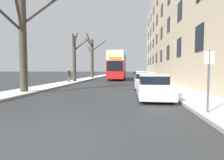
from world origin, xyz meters
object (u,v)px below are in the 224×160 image
at_px(bare_tree_left_1, 75,57).
at_px(parked_car_1, 145,81).
at_px(oncoming_van, 114,71).
at_px(street_sign_post, 208,79).
at_px(parked_car_0, 153,88).
at_px(parked_car_2, 141,78).
at_px(bare_tree_left_0, 23,34).
at_px(bare_tree_left_2, 92,57).
at_px(parked_car_3, 139,76).
at_px(double_decker_bus, 118,65).
at_px(pedestrian_left_sidewalk, 69,75).
at_px(parked_car_4, 138,75).

xyz_separation_m(bare_tree_left_1, parked_car_1, (8.61, -6.70, -2.65)).
xyz_separation_m(oncoming_van, street_sign_post, (7.55, -42.51, 0.06)).
bearing_deg(parked_car_0, parked_car_2, 90.00).
bearing_deg(parked_car_0, bare_tree_left_0, 173.03).
xyz_separation_m(bare_tree_left_2, parked_car_3, (8.67, -4.92, -3.40)).
height_order(double_decker_bus, parked_car_1, double_decker_bus).
bearing_deg(parked_car_3, street_sign_post, -86.28).
distance_m(double_decker_bus, parked_car_3, 4.55).
bearing_deg(pedestrian_left_sidewalk, double_decker_bus, 93.69).
bearing_deg(bare_tree_left_2, parked_car_4, 1.82).
height_order(parked_car_0, street_sign_post, street_sign_post).
relative_size(bare_tree_left_2, parked_car_3, 2.06).
height_order(bare_tree_left_0, pedestrian_left_sidewalk, bare_tree_left_0).
height_order(parked_car_4, pedestrian_left_sidewalk, pedestrian_left_sidewalk).
xyz_separation_m(bare_tree_left_0, parked_car_3, (8.45, 16.78, -3.38)).
relative_size(parked_car_2, parked_car_3, 1.12).
height_order(bare_tree_left_0, double_decker_bus, bare_tree_left_0).
xyz_separation_m(parked_car_2, pedestrian_left_sidewalk, (-8.88, -1.02, 0.31)).
relative_size(bare_tree_left_0, double_decker_bus, 0.72).
distance_m(bare_tree_left_0, bare_tree_left_2, 21.69).
relative_size(parked_car_1, parked_car_2, 0.91).
height_order(double_decker_bus, parked_car_4, double_decker_bus).
distance_m(parked_car_2, street_sign_post, 15.52).
xyz_separation_m(parked_car_3, oncoming_van, (-6.15, 20.96, 0.59)).
relative_size(parked_car_0, pedestrian_left_sidewalk, 2.22).
relative_size(bare_tree_left_0, parked_car_2, 1.74).
height_order(parked_car_1, parked_car_2, parked_car_2).
bearing_deg(parked_car_1, bare_tree_left_1, 142.11).
xyz_separation_m(parked_car_1, pedestrian_left_sidewalk, (-8.88, 5.21, 0.33)).
xyz_separation_m(parked_car_4, street_sign_post, (1.40, -26.74, 0.70)).
bearing_deg(double_decker_bus, parked_car_0, -79.89).
bearing_deg(street_sign_post, oncoming_van, 100.08).
xyz_separation_m(bare_tree_left_1, parked_car_0, (8.61, -12.18, -2.66)).
bearing_deg(bare_tree_left_0, bare_tree_left_1, 90.82).
bearing_deg(parked_car_1, parked_car_4, 90.00).
xyz_separation_m(parked_car_3, pedestrian_left_sidewalk, (-8.88, -7.12, 0.30)).
distance_m(bare_tree_left_2, pedestrian_left_sidewalk, 12.43).
distance_m(bare_tree_left_2, parked_car_4, 9.34).
height_order(parked_car_0, parked_car_3, parked_car_3).
bearing_deg(parked_car_3, bare_tree_left_0, -116.75).
height_order(bare_tree_left_2, parked_car_4, bare_tree_left_2).
xyz_separation_m(bare_tree_left_0, bare_tree_left_1, (-0.16, 11.14, -0.77)).
distance_m(bare_tree_left_1, double_decker_bus, 9.30).
distance_m(parked_car_3, oncoming_van, 21.85).
bearing_deg(parked_car_4, double_decker_bus, -139.35).
height_order(bare_tree_left_1, street_sign_post, bare_tree_left_1).
relative_size(parked_car_2, street_sign_post, 1.95).
xyz_separation_m(bare_tree_left_2, parked_car_1, (8.67, -17.25, -3.43)).
xyz_separation_m(bare_tree_left_1, street_sign_post, (10.01, -15.92, -1.96)).
bearing_deg(bare_tree_left_1, parked_car_3, 33.18).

